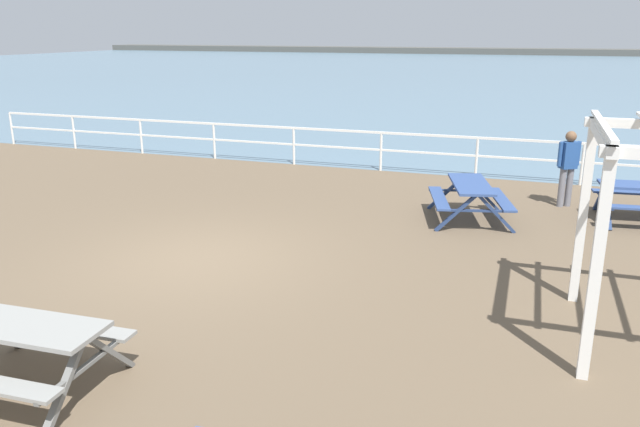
{
  "coord_description": "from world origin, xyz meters",
  "views": [
    {
      "loc": [
        5.22,
        -8.73,
        3.74
      ],
      "look_at": [
        1.96,
        0.69,
        0.8
      ],
      "focal_mm": 35.14,
      "sensor_mm": 36.0,
      "label": 1
    }
  ],
  "objects": [
    {
      "name": "visitor",
      "position": [
        5.95,
        5.56,
        0.95
      ],
      "size": [
        0.46,
        0.37,
        1.66
      ],
      "rotation": [
        0.0,
        0.0,
        5.29
      ],
      "color": "slate",
      "rests_on": "ground"
    },
    {
      "name": "ground_plane",
      "position": [
        0.0,
        0.0,
        -0.1
      ],
      "size": [
        30.0,
        24.0,
        0.2
      ],
      "primitive_type": "cube",
      "color": "brown"
    },
    {
      "name": "picnic_table_far_left",
      "position": [
        0.29,
        -4.12,
        0.58
      ],
      "size": [
        1.86,
        1.61,
        0.8
      ],
      "rotation": [
        0.0,
        0.0,
        0.04
      ],
      "color": "gray",
      "rests_on": "ground"
    },
    {
      "name": "seaward_railing",
      "position": [
        0.0,
        7.75,
        0.77
      ],
      "size": [
        23.07,
        0.07,
        1.08
      ],
      "color": "white",
      "rests_on": "ground"
    },
    {
      "name": "picnic_table_near_right",
      "position": [
        4.09,
        3.81,
        0.58
      ],
      "size": [
        1.91,
        2.12,
        0.8
      ],
      "rotation": [
        0.0,
        0.0,
        1.83
      ],
      "color": "#334C84",
      "rests_on": "ground"
    },
    {
      "name": "distant_shoreline",
      "position": [
        0.0,
        95.75,
        0.0
      ],
      "size": [
        142.0,
        6.0,
        1.8
      ],
      "primitive_type": "cube",
      "color": "#4C4C47",
      "rests_on": "ground"
    },
    {
      "name": "sea_band",
      "position": [
        0.0,
        52.75,
        0.0
      ],
      "size": [
        142.0,
        90.0,
        0.01
      ],
      "primitive_type": "cube",
      "color": "slate",
      "rests_on": "ground"
    }
  ]
}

